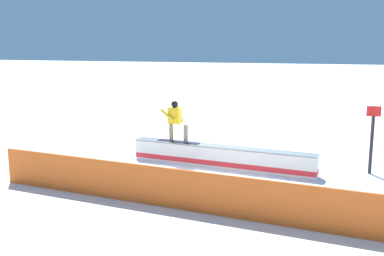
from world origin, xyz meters
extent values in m
plane|color=white|center=(0.00, 0.00, 0.00)|extent=(120.00, 120.00, 0.00)
cube|color=white|center=(0.00, 0.00, 0.32)|extent=(5.86, 1.46, 0.64)
cube|color=red|center=(0.00, 0.00, 0.16)|extent=(5.88, 1.47, 0.15)
cube|color=gray|center=(0.00, 0.00, 0.66)|extent=(5.87, 1.52, 0.04)
cube|color=black|center=(1.45, -0.26, 0.69)|extent=(1.47, 0.58, 0.01)
cylinder|color=gray|center=(1.71, -0.32, 0.98)|extent=(0.17, 0.17, 0.58)
cylinder|color=gray|center=(1.19, -0.21, 0.98)|extent=(0.17, 0.17, 0.58)
cube|color=yellow|center=(1.58, -0.29, 1.53)|extent=(0.44, 0.32, 0.51)
sphere|color=black|center=(1.58, -0.29, 1.89)|extent=(0.22, 0.22, 0.22)
cylinder|color=yellow|center=(1.79, -0.17, 1.55)|extent=(0.50, 0.20, 0.40)
cylinder|color=yellow|center=(1.44, -0.43, 1.55)|extent=(0.28, 0.15, 0.55)
cube|color=orange|center=(0.00, 3.92, 0.49)|extent=(10.91, 2.04, 0.97)
cylinder|color=#262628|center=(-4.41, -0.36, 0.86)|extent=(0.10, 0.10, 1.72)
cube|color=red|center=(-4.41, -0.36, 1.87)|extent=(0.40, 0.04, 0.30)
camera|label=1|loc=(-2.52, 14.16, 4.00)|focal=44.61mm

